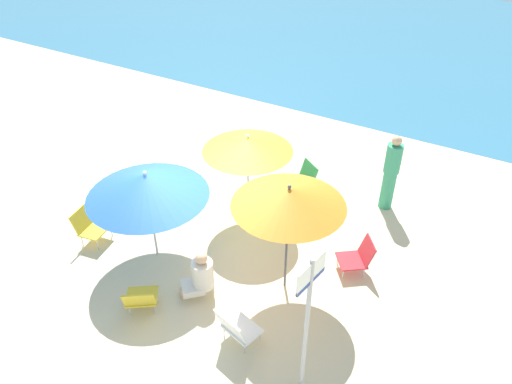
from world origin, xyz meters
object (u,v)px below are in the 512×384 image
at_px(beach_chair_c, 141,298).
at_px(beach_chair_e, 302,178).
at_px(beach_chair_d, 236,328).
at_px(beach_chair_a, 358,256).
at_px(person_a, 391,173).
at_px(umbrella_blue, 147,185).
at_px(warning_sign, 308,311).
at_px(umbrella_yellow, 248,144).
at_px(beach_chair_b, 90,224).
at_px(person_b, 200,276).
at_px(umbrella_orange, 289,197).

bearing_deg(beach_chair_c, beach_chair_e, -45.07).
height_order(beach_chair_c, beach_chair_d, beach_chair_d).
relative_size(beach_chair_a, person_a, 0.44).
distance_m(umbrella_blue, warning_sign, 3.61).
distance_m(umbrella_yellow, beach_chair_d, 3.39).
distance_m(umbrella_yellow, beach_chair_b, 3.30).
relative_size(beach_chair_a, warning_sign, 0.30).
relative_size(beach_chair_d, person_b, 0.74).
bearing_deg(warning_sign, beach_chair_e, 124.88).
xyz_separation_m(beach_chair_a, beach_chair_d, (-1.00, -2.37, 0.03)).
bearing_deg(beach_chair_c, umbrella_yellow, -38.33).
height_order(beach_chair_b, beach_chair_e, beach_chair_b).
distance_m(umbrella_yellow, umbrella_orange, 2.07).
relative_size(umbrella_orange, beach_chair_b, 3.11).
height_order(beach_chair_b, person_a, person_a).
relative_size(umbrella_yellow, beach_chair_e, 2.34).
relative_size(beach_chair_c, beach_chair_d, 1.06).
bearing_deg(beach_chair_a, beach_chair_e, -78.54).
bearing_deg(beach_chair_a, person_b, 5.51).
distance_m(umbrella_blue, beach_chair_a, 3.79).
relative_size(umbrella_yellow, beach_chair_a, 2.53).
distance_m(beach_chair_a, beach_chair_b, 4.93).
bearing_deg(beach_chair_d, beach_chair_b, 94.55).
bearing_deg(umbrella_blue, umbrella_orange, 11.64).
xyz_separation_m(umbrella_yellow, beach_chair_c, (-0.17, -3.01, -1.34)).
height_order(beach_chair_d, person_b, person_b).
bearing_deg(warning_sign, beach_chair_d, -179.89).
distance_m(person_b, warning_sign, 2.55).
height_order(umbrella_orange, beach_chair_a, umbrella_orange).
relative_size(person_b, warning_sign, 0.37).
bearing_deg(umbrella_orange, beach_chair_c, -136.12).
distance_m(umbrella_orange, beach_chair_d, 2.06).
xyz_separation_m(beach_chair_a, person_a, (-0.16, 2.05, 0.52)).
relative_size(umbrella_blue, person_b, 2.31).
xyz_separation_m(beach_chair_b, person_a, (4.45, 3.79, 0.47)).
height_order(umbrella_blue, beach_chair_d, umbrella_blue).
height_order(beach_chair_b, warning_sign, warning_sign).
bearing_deg(beach_chair_a, umbrella_yellow, -46.24).
height_order(umbrella_yellow, beach_chair_c, umbrella_yellow).
distance_m(umbrella_orange, warning_sign, 1.94).
distance_m(beach_chair_c, beach_chair_d, 1.64).
relative_size(beach_chair_b, beach_chair_d, 1.00).
distance_m(umbrella_blue, umbrella_orange, 2.43).
bearing_deg(umbrella_yellow, warning_sign, -48.57).
bearing_deg(beach_chair_c, beach_chair_a, -80.18).
relative_size(umbrella_yellow, person_b, 2.06).
bearing_deg(umbrella_blue, person_b, -17.07).
relative_size(umbrella_blue, warning_sign, 0.86).
distance_m(beach_chair_d, beach_chair_e, 4.12).
xyz_separation_m(beach_chair_a, person_b, (-2.01, -1.85, 0.12)).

